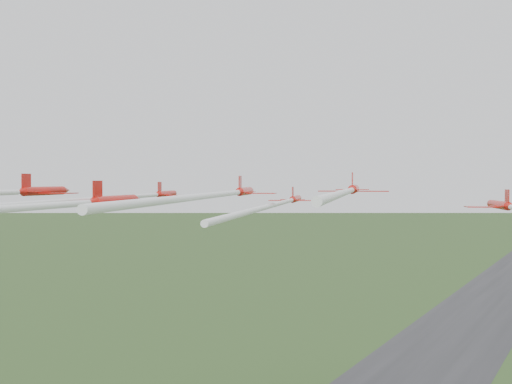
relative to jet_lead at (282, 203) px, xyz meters
The scene contains 6 objects.
runway 196.71m from the jet_lead, 91.60° to the left, with size 38.00×900.00×0.04m, color #2D2D2F.
jet_lead is the anchor object (origin of this frame).
jet_row2_left 23.82m from the jet_lead, 117.64° to the right, with size 26.17×58.16×2.36m.
jet_row2_right 15.83m from the jet_lead, 29.45° to the right, with size 21.77×53.62×2.96m.
jet_row3_mid 23.20m from the jet_lead, 76.30° to the right, with size 22.86×48.82×2.50m.
jet_row4_left 44.31m from the jet_lead, 88.60° to the right, with size 21.53×58.12×2.66m.
Camera 1 is at (45.90, -62.37, 56.02)m, focal length 40.00 mm.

